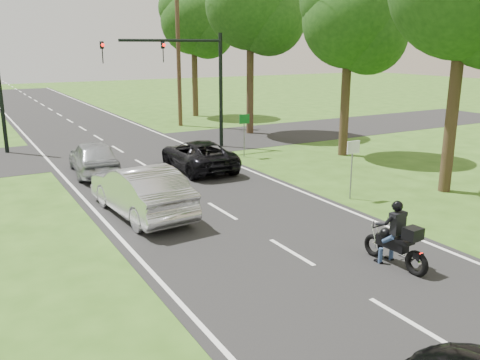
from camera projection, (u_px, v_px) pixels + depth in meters
name	position (u px, v px, depth m)	size (l,w,h in m)	color
ground	(291.00, 252.00, 13.60)	(140.00, 140.00, 0.00)	#2E5117
road	(158.00, 173.00, 22.00)	(8.00, 100.00, 0.01)	black
cross_road	(118.00, 149.00, 27.04)	(60.00, 7.00, 0.01)	black
motorcycle_rider	(397.00, 241.00, 12.58)	(0.57, 2.00, 1.72)	black
dark_suv	(198.00, 155.00, 22.47)	(2.18, 4.73, 1.31)	black
silver_sedan	(141.00, 190.00, 16.42)	(1.73, 4.96, 1.64)	silver
silver_suv	(94.00, 157.00, 21.68)	(1.72, 4.29, 1.46)	#A9ADB2
traffic_signal	(188.00, 70.00, 25.89)	(6.38, 0.44, 6.00)	black
signal_pole_far	(0.00, 94.00, 25.46)	(0.20, 0.20, 6.00)	black
utility_pole_far	(178.00, 50.00, 33.73)	(1.60, 0.28, 10.00)	#523725
sign_white	(353.00, 156.00, 17.94)	(0.55, 0.07, 2.12)	slate
sign_green	(244.00, 125.00, 24.75)	(0.55, 0.07, 2.12)	slate
tree_row_c	(356.00, 26.00, 24.05)	(4.80, 4.65, 8.76)	#332316
tree_row_d	(257.00, 9.00, 30.11)	(5.76, 5.58, 10.45)	#332316
tree_row_e	(198.00, 25.00, 38.02)	(5.28, 5.12, 9.61)	#332316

